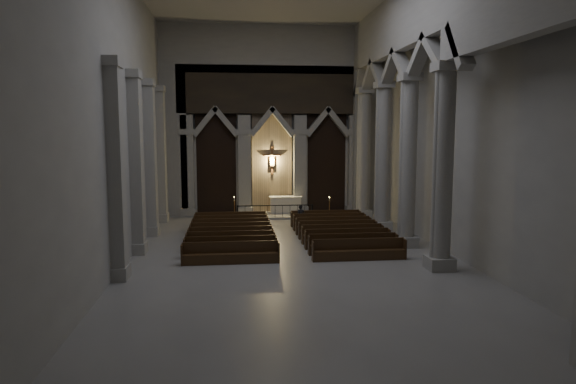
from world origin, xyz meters
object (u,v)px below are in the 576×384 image
object	(u,v)px
altar	(285,204)
worshipper	(301,216)
altar_rail	(275,210)
candle_stand_right	(329,212)
pews	(286,236)
candle_stand_left	(234,214)

from	to	relation	value
altar	worshipper	distance (m)	4.46
altar_rail	worshipper	xyz separation A→B (m)	(1.21, -2.78, 0.03)
altar_rail	candle_stand_right	bearing A→B (deg)	5.59
altar	pews	distance (m)	8.03
altar_rail	candle_stand_right	distance (m)	3.47
altar	worshipper	world-z (taller)	worshipper
altar	worshipper	xyz separation A→B (m)	(0.40, -4.44, -0.04)
altar	altar_rail	bearing A→B (deg)	-116.03
altar_rail	candle_stand_left	xyz separation A→B (m)	(-2.49, 0.10, -0.22)
candle_stand_left	altar	bearing A→B (deg)	25.32
candle_stand_left	pews	distance (m)	6.88
candle_stand_left	candle_stand_right	world-z (taller)	candle_stand_left
pews	worshipper	size ratio (longest dim) A/B	7.33
altar	worshipper	bearing A→B (deg)	-84.81
altar	altar_rail	world-z (taller)	altar
altar	candle_stand_right	size ratio (longest dim) A/B	1.60
candle_stand_left	worshipper	bearing A→B (deg)	-37.88
altar_rail	worshipper	bearing A→B (deg)	-66.40
altar	altar_rail	distance (m)	1.85
pews	worshipper	world-z (taller)	worshipper
worshipper	altar	bearing A→B (deg)	99.28
altar	candle_stand_left	distance (m)	3.66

